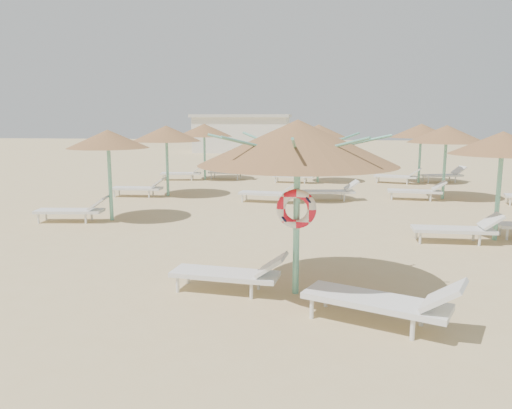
# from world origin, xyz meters

# --- Properties ---
(ground) EXTENTS (120.00, 120.00, 0.00)m
(ground) POSITION_xyz_m (0.00, 0.00, 0.00)
(ground) COLOR tan
(ground) RESTS_ON ground
(main_palapa) EXTENTS (3.29, 3.29, 2.95)m
(main_palapa) POSITION_xyz_m (0.45, -0.15, 2.57)
(main_palapa) COLOR #70C2A7
(main_palapa) RESTS_ON ground
(lounger_main_a) EXTENTS (2.05, 0.83, 0.72)m
(lounger_main_a) POSITION_xyz_m (-0.63, -0.24, 0.35)
(lounger_main_a) COLOR silver
(lounger_main_a) RESTS_ON ground
(lounger_main_b) EXTENTS (2.33, 1.49, 0.82)m
(lounger_main_b) POSITION_xyz_m (1.81, -1.36, 0.39)
(lounger_main_b) COLOR silver
(lounger_main_b) RESTS_ON ground
(palapa_field) EXTENTS (18.79, 13.76, 2.72)m
(palapa_field) POSITION_xyz_m (2.45, 10.31, 2.29)
(palapa_field) COLOR #70C2A7
(palapa_field) RESTS_ON ground
(service_hut) EXTENTS (8.40, 4.40, 3.25)m
(service_hut) POSITION_xyz_m (-6.00, 35.00, 1.64)
(service_hut) COLOR silver
(service_hut) RESTS_ON ground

